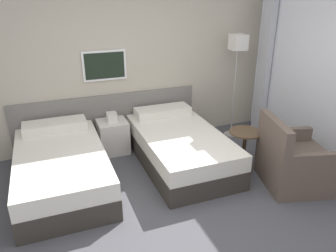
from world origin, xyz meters
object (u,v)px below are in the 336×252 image
Objects in this scene: bed_near_window at (180,147)px; floor_lamp at (237,53)px; nightstand at (113,136)px; armchair at (294,163)px; bed_near_door at (62,168)px; side_table at (245,142)px.

bed_near_window is 1.13× the size of floor_lamp.
nightstand is 2.32m from floor_lamp.
floor_lamp is 1.95m from armchair.
bed_near_window is at bearing -154.52° from floor_lamp.
bed_near_door reaches higher than side_table.
side_table is at bearing -34.18° from nightstand.
bed_near_door is 2.93m from armchair.
bed_near_window is at bearing 63.37° from armchair.
side_table is (0.80, -0.40, 0.12)m from bed_near_window.
floor_lamp reaches higher than bed_near_door.
nightstand is at bearing 64.01° from armchair.
bed_near_door is 1.61m from bed_near_window.
armchair is at bearing -92.74° from floor_lamp.
armchair is at bearing -41.42° from nightstand.
nightstand is at bearing 176.78° from floor_lamp.
nightstand is at bearing 40.50° from bed_near_door.
side_table is (-0.40, -0.98, -1.03)m from floor_lamp.
floor_lamp reaches higher than armchair.
floor_lamp reaches higher than bed_near_window.
floor_lamp is at bearing -3.22° from nightstand.
bed_near_door is 1.00× the size of bed_near_window.
floor_lamp reaches higher than nightstand.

